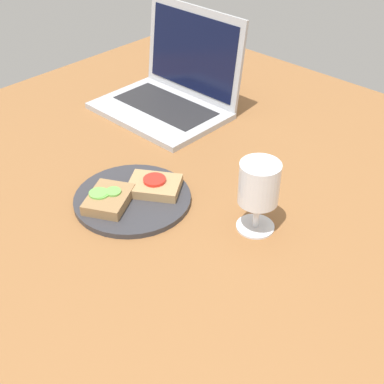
{
  "coord_description": "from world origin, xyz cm",
  "views": [
    {
      "loc": [
        57.35,
        -57.82,
        64.77
      ],
      "look_at": [
        4.01,
        -1.37,
        8.0
      ],
      "focal_mm": 50.0,
      "sensor_mm": 36.0,
      "label": 1
    }
  ],
  "objects": [
    {
      "name": "wooden_table",
      "position": [
        0.0,
        0.0,
        1.5
      ],
      "size": [
        140.0,
        140.0,
        3.0
      ],
      "primitive_type": "cube",
      "color": "brown",
      "rests_on": "ground"
    },
    {
      "name": "plate",
      "position": [
        -6.92,
        -6.35,
        3.54
      ],
      "size": [
        22.35,
        22.35,
        1.08
      ],
      "primitive_type": "cylinder",
      "color": "#333338",
      "rests_on": "wooden_table"
    },
    {
      "name": "sandwich_with_cucumber",
      "position": [
        -8.5,
        -10.83,
        5.18
      ],
      "size": [
        10.85,
        11.74,
        2.42
      ],
      "color": "#937047",
      "rests_on": "plate"
    },
    {
      "name": "sandwich_with_tomato",
      "position": [
        -5.44,
        -1.89,
        5.1
      ],
      "size": [
        12.26,
        11.58,
        2.45
      ],
      "color": "#A88456",
      "rests_on": "plate"
    },
    {
      "name": "wine_glass",
      "position": [
        14.95,
        3.61,
        11.85
      ],
      "size": [
        7.1,
        7.1,
        13.53
      ],
      "color": "white",
      "rests_on": "wooden_table"
    },
    {
      "name": "laptop",
      "position": [
        -28.96,
        26.63,
        8.15
      ],
      "size": [
        30.9,
        24.72,
        23.13
      ],
      "color": "#ADAFB5",
      "rests_on": "wooden_table"
    }
  ]
}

